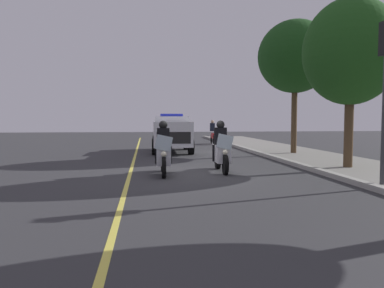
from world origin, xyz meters
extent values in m
plane|color=#333335|center=(0.00, 0.00, 0.00)|extent=(80.00, 80.00, 0.00)
cube|color=#9E9B93|center=(0.00, 4.02, 0.07)|extent=(48.00, 0.24, 0.15)
cube|color=gray|center=(0.00, 5.92, 0.05)|extent=(48.00, 3.60, 0.10)
cube|color=#E0D14C|center=(0.00, -2.11, 0.00)|extent=(48.00, 0.12, 0.01)
cylinder|color=black|center=(0.79, -1.07, 0.32)|extent=(0.64, 0.14, 0.64)
cylinder|color=black|center=(-0.71, -1.02, 0.32)|extent=(0.64, 0.16, 0.64)
cube|color=silver|center=(0.06, -1.05, 0.62)|extent=(1.21, 0.47, 0.56)
ellipsoid|color=silver|center=(0.11, -1.05, 0.92)|extent=(0.57, 0.34, 0.24)
cube|color=silver|center=(0.69, -1.06, 1.05)|extent=(0.08, 0.56, 0.53)
sphere|color=#F9F4CC|center=(0.75, -1.07, 0.72)|extent=(0.17, 0.17, 0.17)
sphere|color=red|center=(0.56, -1.22, 0.98)|extent=(0.09, 0.09, 0.09)
sphere|color=#1933F2|center=(0.57, -0.90, 0.98)|extent=(0.09, 0.09, 0.09)
cube|color=black|center=(-0.17, -1.04, 1.18)|extent=(0.29, 0.41, 0.60)
cube|color=black|center=(-0.10, -0.84, 0.62)|extent=(0.18, 0.15, 0.56)
cube|color=black|center=(-0.11, -1.24, 0.62)|extent=(0.18, 0.15, 0.56)
sphere|color=black|center=(-0.15, -1.04, 1.58)|extent=(0.28, 0.28, 0.28)
cylinder|color=black|center=(0.39, 0.89, 0.32)|extent=(0.64, 0.14, 0.64)
cylinder|color=black|center=(-1.11, 0.94, 0.32)|extent=(0.64, 0.16, 0.64)
cube|color=white|center=(-0.34, 0.91, 0.62)|extent=(1.21, 0.47, 0.56)
ellipsoid|color=white|center=(-0.29, 0.91, 0.92)|extent=(0.57, 0.34, 0.24)
cube|color=silver|center=(0.29, 0.90, 1.05)|extent=(0.08, 0.56, 0.53)
sphere|color=#F9F4CC|center=(0.35, 0.89, 0.72)|extent=(0.17, 0.17, 0.17)
sphere|color=red|center=(0.16, 0.74, 0.98)|extent=(0.09, 0.09, 0.09)
sphere|color=#1933F2|center=(0.16, 1.06, 0.98)|extent=(0.09, 0.09, 0.09)
cube|color=black|center=(-0.57, 0.92, 1.18)|extent=(0.29, 0.41, 0.60)
cube|color=black|center=(-0.50, 1.12, 0.62)|extent=(0.18, 0.15, 0.56)
cube|color=black|center=(-0.52, 0.72, 0.62)|extent=(0.18, 0.15, 0.56)
sphere|color=black|center=(-0.55, 0.92, 1.58)|extent=(0.28, 0.28, 0.28)
cube|color=silver|center=(-8.24, -0.21, 1.02)|extent=(4.95, 2.04, 1.24)
cube|color=silver|center=(-8.54, -0.20, 1.72)|extent=(2.45, 1.82, 0.36)
cube|color=#2633D8|center=(-8.34, -0.21, 1.98)|extent=(0.31, 1.21, 0.14)
cube|color=black|center=(-5.84, -0.28, 0.88)|extent=(0.17, 1.62, 0.56)
cylinder|color=black|center=(-6.66, 0.64, 0.40)|extent=(0.81, 0.30, 0.80)
cylinder|color=black|center=(-6.71, -1.16, 0.40)|extent=(0.81, 0.30, 0.80)
cylinder|color=black|center=(-9.76, 0.73, 0.40)|extent=(0.81, 0.30, 0.80)
cylinder|color=black|center=(-9.81, -1.07, 0.40)|extent=(0.81, 0.30, 0.80)
cylinder|color=black|center=(-13.61, 3.05, 0.33)|extent=(0.66, 0.06, 0.66)
cylinder|color=black|center=(-14.71, 3.08, 0.33)|extent=(0.66, 0.06, 0.66)
cube|color=red|center=(-14.16, 3.06, 0.60)|extent=(1.00, 0.09, 0.36)
cube|color=black|center=(-14.21, 3.06, 1.20)|extent=(0.25, 0.33, 0.56)
sphere|color=tan|center=(-14.18, 3.06, 1.58)|extent=(0.22, 0.22, 0.22)
cylinder|color=#4C3823|center=(-0.29, 5.39, 1.44)|extent=(0.31, 0.31, 2.67)
ellipsoid|color=#1E4C19|center=(-0.29, 5.39, 4.07)|extent=(3.24, 3.24, 3.64)
cylinder|color=#4C3823|center=(-5.85, 5.66, 1.73)|extent=(0.28, 0.28, 3.26)
ellipsoid|color=#194216|center=(-5.85, 5.66, 4.81)|extent=(3.61, 3.61, 3.53)
camera|label=1|loc=(12.08, -1.60, 1.77)|focal=35.48mm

